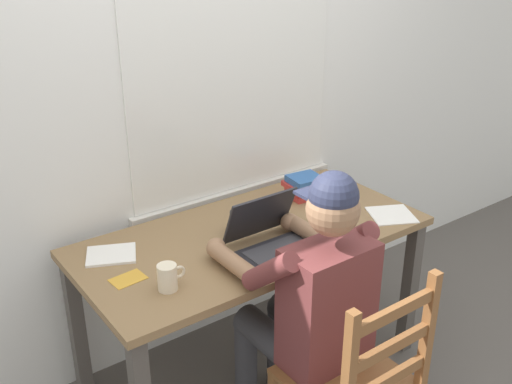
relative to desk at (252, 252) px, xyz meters
The scene contains 12 objects.
ground_plane 0.66m from the desk, ahead, with size 8.00×8.00×0.00m, color #56514C.
back_wall 0.78m from the desk, 89.53° to the left, with size 6.00×0.08×2.60m.
desk is the anchor object (origin of this frame).
seated_person 0.45m from the desk, 97.09° to the right, with size 0.50×0.60×1.24m.
laptop 0.22m from the desk, 93.65° to the right, with size 0.33×0.32×0.22m.
computer_mouse 0.35m from the desk, 47.37° to the right, with size 0.06×0.10×0.03m, color #232328.
coffee_mug_white 0.56m from the desk, 161.08° to the right, with size 0.11×0.07×0.10m.
coffee_mug_dark 0.16m from the desk, 131.72° to the left, with size 0.12×0.08×0.10m.
book_stack_main 0.48m from the desk, 20.67° to the left, with size 0.18×0.17×0.11m.
paper_pile_near_laptop 0.62m from the desk, 162.87° to the left, with size 0.20×0.16×0.01m, color white.
paper_pile_back_corner 0.68m from the desk, 21.04° to the right, with size 0.20×0.20×0.01m, color white.
landscape_photo_print 0.61m from the desk, behind, with size 0.13×0.09×0.00m, color gold.
Camera 1 is at (-1.36, -1.89, 2.00)m, focal length 42.23 mm.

